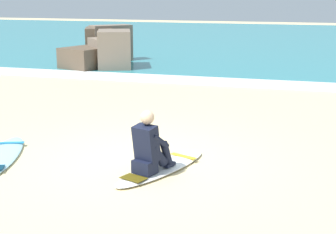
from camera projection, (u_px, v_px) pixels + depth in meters
name	position (u px, v px, depth m)	size (l,w,h in m)	color
ground_plane	(139.00, 160.00, 8.37)	(80.00, 80.00, 0.00)	beige
sea	(266.00, 41.00, 28.08)	(80.00, 28.00, 0.10)	teal
breaking_foam	(221.00, 82.00, 15.31)	(80.00, 0.90, 0.11)	white
surfboard_main	(162.00, 168.00, 7.90)	(1.23, 2.15, 0.08)	white
surfer_seated	(150.00, 148.00, 7.58)	(0.55, 0.77, 0.95)	black
surfboard_spare_near	(3.00, 156.00, 8.50)	(1.27, 2.25, 0.08)	#9ED1E5
rock_outcrop_distant	(105.00, 51.00, 18.45)	(2.78, 3.64, 1.46)	#756656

